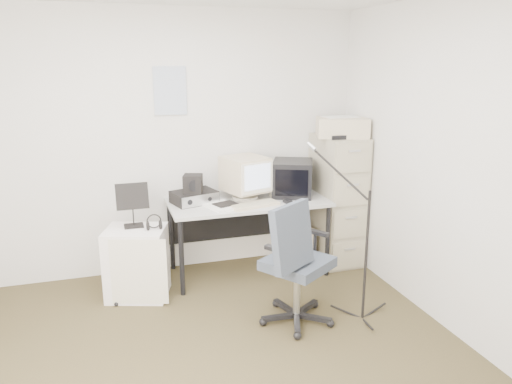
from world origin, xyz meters
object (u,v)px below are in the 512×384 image
object	(u,v)px
filing_cabinet	(337,200)
desk	(248,237)
office_chair	(298,261)
side_cart	(137,263)

from	to	relation	value
filing_cabinet	desk	xyz separation A→B (m)	(-0.95, -0.03, -0.29)
desk	office_chair	bearing A→B (deg)	-84.92
filing_cabinet	side_cart	bearing A→B (deg)	-173.64
filing_cabinet	desk	bearing A→B (deg)	-178.19
filing_cabinet	office_chair	distance (m)	1.37
filing_cabinet	office_chair	world-z (taller)	filing_cabinet
desk	office_chair	xyz separation A→B (m)	(0.09, -1.03, 0.15)
side_cart	office_chair	bearing A→B (deg)	-17.54
filing_cabinet	desk	world-z (taller)	filing_cabinet
filing_cabinet	side_cart	xyz separation A→B (m)	(-2.03, -0.23, -0.34)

